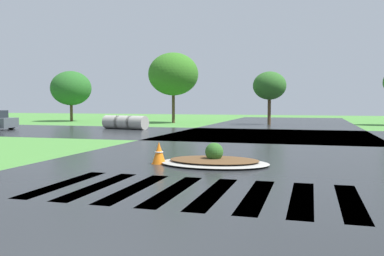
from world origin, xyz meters
The scene contains 7 objects.
asphalt_roadway centered at (0.00, 10.00, 0.00)m, with size 11.92×80.00×0.01m, color #232628.
asphalt_cross_road centered at (0.00, 20.90, 0.00)m, with size 90.00×10.73×0.01m, color #232628.
crosswalk_stripes centered at (0.00, 4.76, 0.00)m, with size 6.75×3.27×0.01m.
median_island centered at (-0.45, 8.66, 0.13)m, with size 3.38×2.30×0.68m.
drainage_pipe_stack centered at (-10.41, 23.45, 0.49)m, with size 3.65×1.79×0.97m.
traffic_cone centered at (-2.14, 8.34, 0.33)m, with size 0.44×0.44×0.68m.
background_treeline centered at (-1.84, 32.84, 3.76)m, with size 46.35×5.86×6.50m.
Camera 1 is at (2.40, -3.66, 1.91)m, focal length 38.80 mm.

